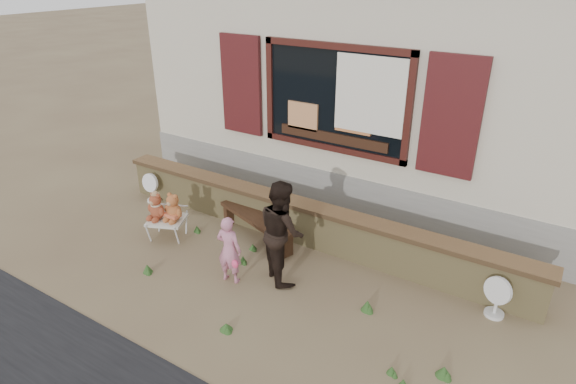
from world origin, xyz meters
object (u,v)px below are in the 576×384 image
Objects in this scene: folding_chair at (167,220)px; adult at (282,231)px; teddy_bear_left at (157,205)px; child at (229,250)px; bench at (256,222)px; teddy_bear_right at (174,206)px.

adult is at bearing -21.01° from folding_chair.
folding_chair is at bearing 0.00° from teddy_bear_left.
child reaches higher than folding_chair.
folding_chair is 2.14m from adult.
bench is 1.57m from teddy_bear_left.
folding_chair is 0.70× the size of child.
teddy_bear_left reaches higher than folding_chair.
folding_chair is (-1.21, -0.72, 0.01)m from bench.
teddy_bear_left is 0.28m from teddy_bear_right.
teddy_bear_right reaches higher than bench.
bench is at bearing 8.20° from teddy_bear_right.
bench is 2.29× the size of folding_chair.
adult reaches higher than teddy_bear_right.
teddy_bear_left is (-0.13, -0.06, 0.25)m from folding_chair.
bench is 1.09× the size of adult.
teddy_bear_left is at bearing -19.02° from child.
bench is 1.30m from teddy_bear_right.
child reaches higher than teddy_bear_right.
child is 0.75m from adult.
teddy_bear_right is (0.13, 0.06, 0.26)m from folding_chair.
teddy_bear_left is (-1.34, -0.77, 0.27)m from bench.
child is at bearing -33.96° from teddy_bear_left.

